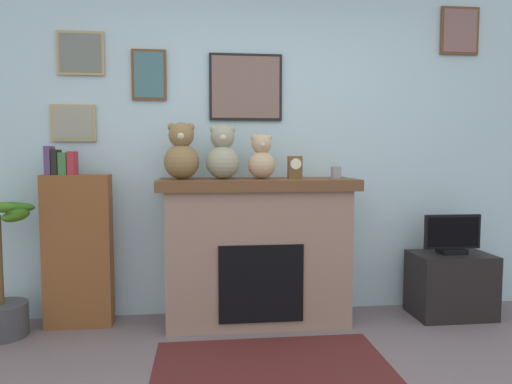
{
  "coord_description": "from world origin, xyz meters",
  "views": [
    {
      "loc": [
        -0.5,
        -1.79,
        1.27
      ],
      "look_at": [
        -0.1,
        1.69,
        0.99
      ],
      "focal_mm": 33.0,
      "sensor_mm": 36.0,
      "label": 1
    }
  ],
  "objects_px": {
    "bookshelf": "(77,247)",
    "tv_stand": "(451,285)",
    "candle_jar": "(336,172)",
    "teddy_bear_cream": "(262,159)",
    "television": "(452,236)",
    "fireplace": "(257,250)",
    "mantel_clock": "(295,167)",
    "teddy_bear_brown": "(223,155)",
    "potted_plant": "(0,286)",
    "teddy_bear_tan": "(181,154)"
  },
  "relations": [
    {
      "from": "bookshelf",
      "to": "tv_stand",
      "type": "xyz_separation_m",
      "value": [
        2.85,
        -0.1,
        -0.35
      ]
    },
    {
      "from": "candle_jar",
      "to": "teddy_bear_cream",
      "type": "height_order",
      "value": "teddy_bear_cream"
    },
    {
      "from": "tv_stand",
      "to": "television",
      "type": "relative_size",
      "value": 1.33
    },
    {
      "from": "fireplace",
      "to": "mantel_clock",
      "type": "bearing_deg",
      "value": -3.84
    },
    {
      "from": "bookshelf",
      "to": "teddy_bear_brown",
      "type": "height_order",
      "value": "teddy_bear_brown"
    },
    {
      "from": "potted_plant",
      "to": "candle_jar",
      "type": "relative_size",
      "value": 11.2
    },
    {
      "from": "teddy_bear_cream",
      "to": "tv_stand",
      "type": "bearing_deg",
      "value": -1.28
    },
    {
      "from": "teddy_bear_brown",
      "to": "teddy_bear_cream",
      "type": "bearing_deg",
      "value": 0.02
    },
    {
      "from": "television",
      "to": "mantel_clock",
      "type": "height_order",
      "value": "mantel_clock"
    },
    {
      "from": "tv_stand",
      "to": "teddy_bear_tan",
      "type": "bearing_deg",
      "value": 179.08
    },
    {
      "from": "mantel_clock",
      "to": "teddy_bear_brown",
      "type": "height_order",
      "value": "teddy_bear_brown"
    },
    {
      "from": "teddy_bear_brown",
      "to": "teddy_bear_tan",
      "type": "bearing_deg",
      "value": -180.0
    },
    {
      "from": "mantel_clock",
      "to": "teddy_bear_brown",
      "type": "distance_m",
      "value": 0.55
    },
    {
      "from": "bookshelf",
      "to": "teddy_bear_cream",
      "type": "bearing_deg",
      "value": -2.81
    },
    {
      "from": "tv_stand",
      "to": "fireplace",
      "type": "bearing_deg",
      "value": 178.07
    },
    {
      "from": "television",
      "to": "teddy_bear_cream",
      "type": "xyz_separation_m",
      "value": [
        -1.5,
        0.03,
        0.6
      ]
    },
    {
      "from": "fireplace",
      "to": "teddy_bear_tan",
      "type": "relative_size",
      "value": 3.54
    },
    {
      "from": "tv_stand",
      "to": "teddy_bear_tan",
      "type": "xyz_separation_m",
      "value": [
        -2.08,
        0.03,
        1.03
      ]
    },
    {
      "from": "fireplace",
      "to": "potted_plant",
      "type": "relative_size",
      "value": 1.44
    },
    {
      "from": "mantel_clock",
      "to": "bookshelf",
      "type": "bearing_deg",
      "value": 177.6
    },
    {
      "from": "bookshelf",
      "to": "television",
      "type": "relative_size",
      "value": 2.95
    },
    {
      "from": "fireplace",
      "to": "bookshelf",
      "type": "distance_m",
      "value": 1.33
    },
    {
      "from": "fireplace",
      "to": "teddy_bear_cream",
      "type": "bearing_deg",
      "value": -30.77
    },
    {
      "from": "potted_plant",
      "to": "teddy_bear_brown",
      "type": "height_order",
      "value": "teddy_bear_brown"
    },
    {
      "from": "bookshelf",
      "to": "teddy_bear_cream",
      "type": "relative_size",
      "value": 4.0
    },
    {
      "from": "bookshelf",
      "to": "mantel_clock",
      "type": "relative_size",
      "value": 7.9
    },
    {
      "from": "teddy_bear_cream",
      "to": "teddy_bear_tan",
      "type": "bearing_deg",
      "value": -179.99
    },
    {
      "from": "television",
      "to": "mantel_clock",
      "type": "relative_size",
      "value": 2.67
    },
    {
      "from": "fireplace",
      "to": "teddy_bear_tan",
      "type": "xyz_separation_m",
      "value": [
        -0.56,
        -0.02,
        0.73
      ]
    },
    {
      "from": "bookshelf",
      "to": "teddy_bear_tan",
      "type": "height_order",
      "value": "teddy_bear_tan"
    },
    {
      "from": "bookshelf",
      "to": "potted_plant",
      "type": "xyz_separation_m",
      "value": [
        -0.49,
        -0.15,
        -0.23
      ]
    },
    {
      "from": "teddy_bear_brown",
      "to": "teddy_bear_cream",
      "type": "height_order",
      "value": "teddy_bear_brown"
    },
    {
      "from": "tv_stand",
      "to": "candle_jar",
      "type": "bearing_deg",
      "value": 177.91
    },
    {
      "from": "television",
      "to": "mantel_clock",
      "type": "xyz_separation_m",
      "value": [
        -1.25,
        0.03,
        0.54
      ]
    },
    {
      "from": "bookshelf",
      "to": "teddy_bear_cream",
      "type": "distance_m",
      "value": 1.5
    },
    {
      "from": "candle_jar",
      "to": "mantel_clock",
      "type": "distance_m",
      "value": 0.32
    },
    {
      "from": "potted_plant",
      "to": "teddy_bear_brown",
      "type": "distance_m",
      "value": 1.8
    },
    {
      "from": "potted_plant",
      "to": "bookshelf",
      "type": "bearing_deg",
      "value": 16.95
    },
    {
      "from": "fireplace",
      "to": "bookshelf",
      "type": "bearing_deg",
      "value": 177.91
    },
    {
      "from": "teddy_bear_tan",
      "to": "teddy_bear_cream",
      "type": "height_order",
      "value": "teddy_bear_tan"
    },
    {
      "from": "bookshelf",
      "to": "television",
      "type": "distance_m",
      "value": 2.86
    },
    {
      "from": "teddy_bear_tan",
      "to": "teddy_bear_brown",
      "type": "height_order",
      "value": "teddy_bear_tan"
    },
    {
      "from": "bookshelf",
      "to": "tv_stand",
      "type": "bearing_deg",
      "value": -2.01
    },
    {
      "from": "bookshelf",
      "to": "mantel_clock",
      "type": "bearing_deg",
      "value": -2.4
    },
    {
      "from": "candle_jar",
      "to": "teddy_bear_cream",
      "type": "bearing_deg",
      "value": -179.96
    },
    {
      "from": "bookshelf",
      "to": "tv_stand",
      "type": "distance_m",
      "value": 2.88
    },
    {
      "from": "tv_stand",
      "to": "teddy_bear_brown",
      "type": "xyz_separation_m",
      "value": [
        -1.79,
        0.03,
        1.02
      ]
    },
    {
      "from": "tv_stand",
      "to": "potted_plant",
      "type": "bearing_deg",
      "value": -179.17
    },
    {
      "from": "fireplace",
      "to": "tv_stand",
      "type": "distance_m",
      "value": 1.56
    },
    {
      "from": "fireplace",
      "to": "mantel_clock",
      "type": "relative_size",
      "value": 8.67
    }
  ]
}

